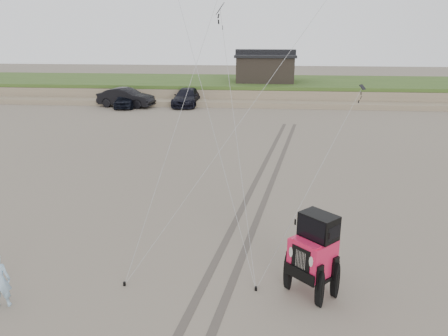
{
  "coord_description": "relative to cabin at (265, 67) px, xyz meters",
  "views": [
    {
      "loc": [
        2.1,
        -11.31,
        7.21
      ],
      "look_at": [
        0.75,
        3.0,
        2.6
      ],
      "focal_mm": 35.0,
      "sensor_mm": 36.0,
      "label": 1
    }
  ],
  "objects": [
    {
      "name": "ground",
      "position": [
        -2.0,
        -37.0,
        -3.24
      ],
      "size": [
        160.0,
        160.0,
        0.0
      ],
      "primitive_type": "plane",
      "color": "#6B6054",
      "rests_on": "ground"
    },
    {
      "name": "truck_b",
      "position": [
        -13.19,
        -7.51,
        -2.34
      ],
      "size": [
        5.68,
        2.84,
        1.79
      ],
      "primitive_type": "imported",
      "rotation": [
        0.0,
        0.0,
        1.39
      ],
      "color": "black",
      "rests_on": "ground"
    },
    {
      "name": "truck_c",
      "position": [
        -7.52,
        -6.22,
        -2.43
      ],
      "size": [
        2.34,
        5.61,
        1.62
      ],
      "primitive_type": "imported",
      "rotation": [
        0.0,
        0.0,
        -0.01
      ],
      "color": "black",
      "rests_on": "ground"
    },
    {
      "name": "dune_ridge",
      "position": [
        -2.0,
        0.5,
        -2.42
      ],
      "size": [
        160.0,
        14.25,
        1.73
      ],
      "color": "#7A6B54",
      "rests_on": "ground"
    },
    {
      "name": "jeep",
      "position": [
        1.53,
        -37.35,
        -2.28
      ],
      "size": [
        5.18,
        5.23,
        1.92
      ],
      "primitive_type": null,
      "rotation": [
        0.0,
        0.0,
        -0.77
      ],
      "color": "#DB1B47",
      "rests_on": "ground"
    },
    {
      "name": "stake_main",
      "position": [
        -3.86,
        -37.49,
        -3.18
      ],
      "size": [
        0.08,
        0.08,
        0.12
      ],
      "primitive_type": "cylinder",
      "color": "black",
      "rests_on": "ground"
    },
    {
      "name": "tire_tracks",
      "position": [
        0.0,
        -29.0,
        -3.23
      ],
      "size": [
        5.22,
        29.74,
        0.01
      ],
      "color": "#4C443D",
      "rests_on": "ground"
    },
    {
      "name": "cabin",
      "position": [
        0.0,
        0.0,
        0.0
      ],
      "size": [
        6.4,
        5.4,
        3.35
      ],
      "color": "black",
      "rests_on": "dune_ridge"
    },
    {
      "name": "stake_aux",
      "position": [
        -0.01,
        -37.37,
        -3.18
      ],
      "size": [
        0.08,
        0.08,
        0.12
      ],
      "primitive_type": "cylinder",
      "color": "black",
      "rests_on": "ground"
    },
    {
      "name": "truck_a",
      "position": [
        -13.1,
        -7.68,
        -2.48
      ],
      "size": [
        2.14,
        4.58,
        1.52
      ],
      "primitive_type": "imported",
      "rotation": [
        0.0,
        0.0,
        0.08
      ],
      "color": "black",
      "rests_on": "ground"
    }
  ]
}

